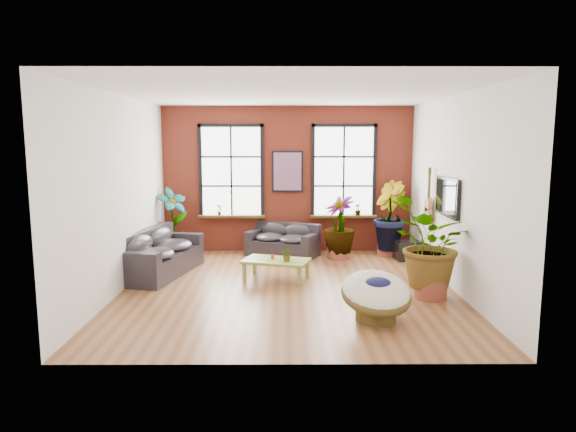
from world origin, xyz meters
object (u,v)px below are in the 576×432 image
at_px(sofa_back, 283,241).
at_px(sofa_left, 158,255).
at_px(papasan_chair, 376,294).
at_px(coffee_table, 276,262).

relative_size(sofa_back, sofa_left, 0.76).
xyz_separation_m(sofa_back, papasan_chair, (1.41, -4.43, 0.07)).
bearing_deg(papasan_chair, coffee_table, 114.74).
distance_m(sofa_back, coffee_table, 2.14).
bearing_deg(coffee_table, sofa_back, 103.86).
bearing_deg(papasan_chair, sofa_back, 98.52).
relative_size(sofa_back, papasan_chair, 1.49).
distance_m(sofa_back, papasan_chair, 4.65).
bearing_deg(sofa_back, coffee_table, -69.10).
height_order(sofa_back, papasan_chair, papasan_chair).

